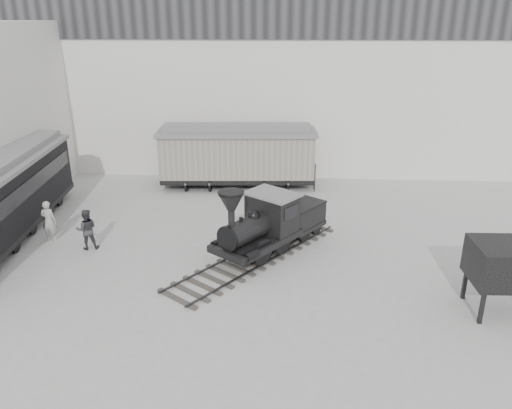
# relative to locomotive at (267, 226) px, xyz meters

# --- Properties ---
(ground) EXTENTS (90.00, 90.00, 0.00)m
(ground) POSITION_rel_locomotive_xyz_m (-1.21, -3.47, -1.17)
(ground) COLOR #9E9E9B
(north_wall) EXTENTS (34.00, 2.51, 11.00)m
(north_wall) POSITION_rel_locomotive_xyz_m (-1.21, 11.51, 4.39)
(north_wall) COLOR silver
(north_wall) RESTS_ON ground
(locomotive) EXTENTS (6.95, 8.31, 3.16)m
(locomotive) POSITION_rel_locomotive_xyz_m (0.00, 0.00, 0.00)
(locomotive) COLOR #3C3834
(locomotive) RESTS_ON ground
(boxcar) EXTENTS (8.98, 3.30, 3.62)m
(boxcar) POSITION_rel_locomotive_xyz_m (-2.04, 8.55, 0.73)
(boxcar) COLOR black
(boxcar) RESTS_ON ground
(visitor_a) EXTENTS (0.69, 0.48, 1.82)m
(visitor_a) POSITION_rel_locomotive_xyz_m (-9.52, 0.65, -0.25)
(visitor_a) COLOR #AFAEA8
(visitor_a) RESTS_ON ground
(visitor_b) EXTENTS (1.02, 0.90, 1.76)m
(visitor_b) POSITION_rel_locomotive_xyz_m (-7.55, -0.08, -0.29)
(visitor_b) COLOR #343438
(visitor_b) RESTS_ON ground
(coal_hopper) EXTENTS (2.28, 1.89, 2.43)m
(coal_hopper) POSITION_rel_locomotive_xyz_m (7.89, -3.94, 0.42)
(coal_hopper) COLOR black
(coal_hopper) RESTS_ON ground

